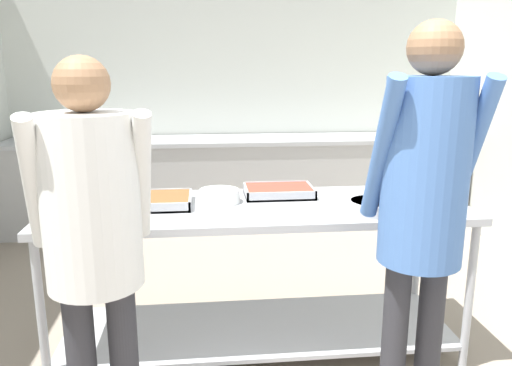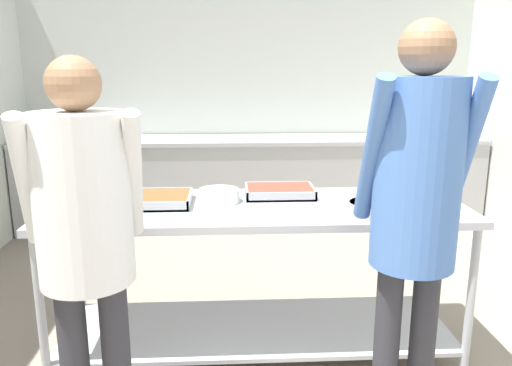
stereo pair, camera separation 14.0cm
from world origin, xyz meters
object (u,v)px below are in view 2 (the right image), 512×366
object	(u,v)px
serving_tray_roast	(280,192)
sauce_pan	(373,207)
serving_tray_vegetables	(153,200)
plate_stack	(219,196)
water_bottle	(65,127)
guest_serving_right	(84,219)
guest_serving_left	(416,194)

from	to	relation	value
serving_tray_roast	sauce_pan	size ratio (longest dim) A/B	0.98
serving_tray_vegetables	plate_stack	distance (m)	0.37
water_bottle	serving_tray_roast	bearing A→B (deg)	-48.12
serving_tray_vegetables	sauce_pan	distance (m)	1.18
sauce_pan	plate_stack	bearing A→B (deg)	160.45
guest_serving_right	water_bottle	size ratio (longest dim) A/B	6.23
serving_tray_vegetables	plate_stack	xyz separation A→B (m)	(0.36, 0.03, 0.01)
plate_stack	guest_serving_right	distance (m)	0.93
serving_tray_vegetables	serving_tray_roast	xyz separation A→B (m)	(0.72, 0.14, -0.00)
plate_stack	guest_serving_right	world-z (taller)	guest_serving_right
plate_stack	sauce_pan	xyz separation A→B (m)	(0.79, -0.28, -0.00)
serving_tray_vegetables	guest_serving_left	world-z (taller)	guest_serving_left
sauce_pan	guest_serving_right	size ratio (longest dim) A/B	0.25
serving_tray_vegetables	water_bottle	xyz separation A→B (m)	(-1.17, 2.25, 0.14)
serving_tray_vegetables	water_bottle	world-z (taller)	water_bottle
plate_stack	guest_serving_right	size ratio (longest dim) A/B	0.14
sauce_pan	serving_tray_roast	bearing A→B (deg)	138.16
serving_tray_roast	sauce_pan	xyz separation A→B (m)	(0.44, -0.39, 0.01)
plate_stack	serving_tray_vegetables	bearing A→B (deg)	-175.08
serving_tray_vegetables	guest_serving_left	size ratio (longest dim) A/B	0.24
guest_serving_left	water_bottle	world-z (taller)	guest_serving_left
guest_serving_left	sauce_pan	bearing A→B (deg)	90.71
serving_tray_roast	water_bottle	xyz separation A→B (m)	(-1.88, 2.10, 0.14)
serving_tray_roast	water_bottle	size ratio (longest dim) A/B	1.51
serving_tray_vegetables	guest_serving_left	xyz separation A→B (m)	(1.16, -0.79, 0.22)
guest_serving_left	water_bottle	distance (m)	3.83
serving_tray_roast	sauce_pan	bearing A→B (deg)	-41.84
serving_tray_roast	guest_serving_left	bearing A→B (deg)	-64.59
serving_tray_roast	water_bottle	world-z (taller)	water_bottle
serving_tray_vegetables	sauce_pan	size ratio (longest dim) A/B	1.04
sauce_pan	guest_serving_right	xyz separation A→B (m)	(-1.31, -0.48, 0.11)
guest_serving_right	water_bottle	xyz separation A→B (m)	(-1.01, 2.98, 0.02)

